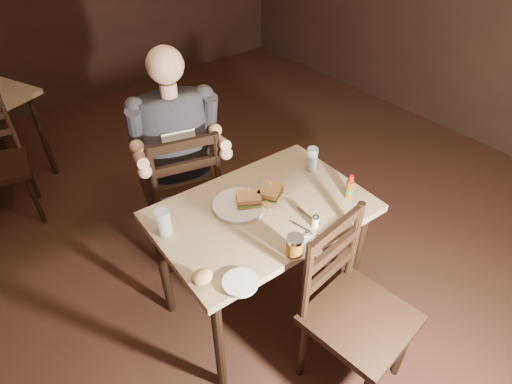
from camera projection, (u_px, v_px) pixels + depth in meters
room_shell at (250, 121)px, 1.60m from camera, size 7.00×7.00×7.00m
main_table at (262, 223)px, 2.23m from camera, size 1.12×0.78×0.77m
chair_far at (182, 190)px, 2.73m from camera, size 0.58×0.61×0.99m
chair_near at (361, 319)px, 2.00m from camera, size 0.49×0.53×0.96m
diner at (175, 129)px, 2.40m from camera, size 0.62×0.55×0.91m
dinner_plate at (239, 206)px, 2.18m from camera, size 0.28×0.28×0.02m
sandwich_left at (249, 196)px, 2.14m from camera, size 0.15×0.15×0.10m
sandwich_right at (270, 189)px, 2.18m from camera, size 0.16×0.15×0.10m
fries_pile at (270, 196)px, 2.19m from camera, size 0.23×0.17×0.04m
ketchup_dollop at (273, 202)px, 2.18m from camera, size 0.05×0.05×0.01m
glass_left at (163, 222)px, 1.99m from camera, size 0.08×0.08×0.13m
glass_right at (312, 159)px, 2.39m from camera, size 0.07×0.07×0.14m
hot_sauce at (350, 186)px, 2.20m from camera, size 0.05×0.05×0.14m
salt_shaker at (315, 221)px, 2.05m from camera, size 0.04×0.04×0.06m
syrup_dispenser at (295, 246)px, 1.90m from camera, size 0.08×0.08×0.10m
napkin at (304, 247)px, 1.96m from camera, size 0.19×0.19×0.00m
knife at (309, 231)px, 2.03m from camera, size 0.05×0.20×0.00m
fork at (308, 216)px, 2.12m from camera, size 0.01×0.16×0.01m
side_plate at (240, 283)px, 1.79m from camera, size 0.16×0.16×0.01m
bread_roll at (202, 277)px, 1.77m from camera, size 0.10×0.08×0.06m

